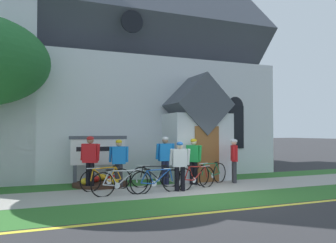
{
  "coord_description": "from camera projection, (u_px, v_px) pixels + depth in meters",
  "views": [
    {
      "loc": [
        -5.0,
        -8.94,
        1.9
      ],
      "look_at": [
        -0.28,
        2.7,
        2.26
      ],
      "focal_mm": 36.86,
      "sensor_mm": 36.0,
      "label": 1
    }
  ],
  "objects": [
    {
      "name": "curb_paint_stripe",
      "position": [
        202.0,
        213.0,
        7.97
      ],
      "size": [
        28.0,
        0.16,
        0.01
      ],
      "primitive_type": "cube",
      "color": "yellow",
      "rests_on": "ground"
    },
    {
      "name": "church_sign",
      "position": [
        98.0,
        152.0,
        12.5
      ],
      "size": [
        2.07,
        0.27,
        1.74
      ],
      "color": "#474C56",
      "rests_on": "ground"
    },
    {
      "name": "cyclist_in_blue_jersey",
      "position": [
        194.0,
        158.0,
        12.3
      ],
      "size": [
        0.44,
        0.63,
        1.65
      ],
      "color": "black",
      "rests_on": "ground"
    },
    {
      "name": "cyclist_in_yellow_jersey",
      "position": [
        90.0,
        158.0,
        11.44
      ],
      "size": [
        0.56,
        0.61,
        1.74
      ],
      "color": "black",
      "rests_on": "ground"
    },
    {
      "name": "bicycle_blue",
      "position": [
        156.0,
        176.0,
        11.72
      ],
      "size": [
        1.66,
        0.49,
        0.78
      ],
      "color": "black",
      "rests_on": "ground"
    },
    {
      "name": "sidewalk_slab",
      "position": [
        155.0,
        191.0,
        10.96
      ],
      "size": [
        32.0,
        2.29,
        0.01
      ],
      "primitive_type": "cube",
      "color": "#99968E",
      "rests_on": "ground"
    },
    {
      "name": "bicycle_orange",
      "position": [
        196.0,
        177.0,
        11.39
      ],
      "size": [
        1.67,
        0.56,
        0.83
      ],
      "color": "black",
      "rests_on": "ground"
    },
    {
      "name": "flower_bed",
      "position": [
        101.0,
        183.0,
        12.09
      ],
      "size": [
        1.94,
        1.94,
        0.34
      ],
      "color": "#382319",
      "rests_on": "ground"
    },
    {
      "name": "cyclist_in_orange_jersey",
      "position": [
        234.0,
        157.0,
        12.75
      ],
      "size": [
        0.39,
        0.57,
        1.62
      ],
      "color": "#2D2D33",
      "rests_on": "ground"
    },
    {
      "name": "cyclist_in_red_jersey",
      "position": [
        165.0,
        156.0,
        12.31
      ],
      "size": [
        0.67,
        0.29,
        1.71
      ],
      "color": "#191E38",
      "rests_on": "ground"
    },
    {
      "name": "cyclist_in_white_jersey",
      "position": [
        119.0,
        160.0,
        11.65
      ],
      "size": [
        0.62,
        0.32,
        1.63
      ],
      "color": "#2D2D33",
      "rests_on": "ground"
    },
    {
      "name": "bicycle_green",
      "position": [
        120.0,
        183.0,
        10.23
      ],
      "size": [
        1.8,
        0.18,
        0.81
      ],
      "color": "black",
      "rests_on": "ground"
    },
    {
      "name": "church_building",
      "position": [
        98.0,
        73.0,
        17.47
      ],
      "size": [
        14.2,
        11.34,
        13.57
      ],
      "color": "silver",
      "rests_on": "ground"
    },
    {
      "name": "church_lawn",
      "position": [
        137.0,
        183.0,
        12.73
      ],
      "size": [
        24.0,
        1.55,
        0.01
      ],
      "primitive_type": "cube",
      "color": "#2D6628",
      "rests_on": "ground"
    },
    {
      "name": "roadside_conifer",
      "position": [
        217.0,
        82.0,
        21.36
      ],
      "size": [
        3.58,
        3.58,
        7.66
      ],
      "color": "#3D2D1E",
      "rests_on": "ground"
    },
    {
      "name": "bicycle_red",
      "position": [
        157.0,
        181.0,
        10.64
      ],
      "size": [
        1.78,
        0.19,
        0.78
      ],
      "color": "black",
      "rests_on": "ground"
    },
    {
      "name": "ground",
      "position": [
        162.0,
        179.0,
        13.81
      ],
      "size": [
        140.0,
        140.0,
        0.0
      ],
      "primitive_type": "plane",
      "color": "#2B2B2D"
    },
    {
      "name": "bicycle_silver",
      "position": [
        211.0,
        173.0,
        12.42
      ],
      "size": [
        1.63,
        0.71,
        0.81
      ],
      "color": "black",
      "rests_on": "ground"
    },
    {
      "name": "cyclist_in_green_jersey",
      "position": [
        180.0,
        163.0,
        10.94
      ],
      "size": [
        0.59,
        0.38,
        1.57
      ],
      "color": "black",
      "rests_on": "ground"
    },
    {
      "name": "grass_verge",
      "position": [
        182.0,
        204.0,
        9.0
      ],
      "size": [
        32.0,
        1.93,
        0.01
      ],
      "primitive_type": "cube",
      "color": "#2D6628",
      "rests_on": "ground"
    },
    {
      "name": "bicycle_white",
      "position": [
        106.0,
        179.0,
        11.12
      ],
      "size": [
        1.71,
        0.3,
        0.81
      ],
      "color": "black",
      "rests_on": "ground"
    }
  ]
}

